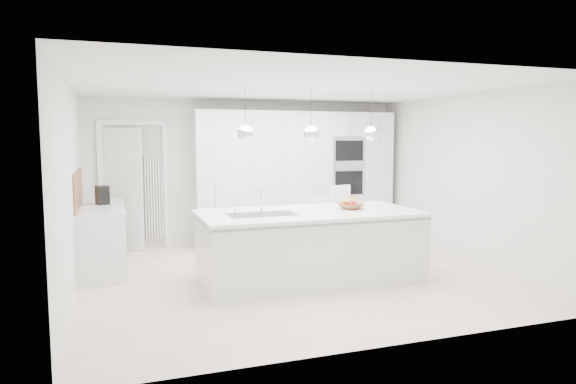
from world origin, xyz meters
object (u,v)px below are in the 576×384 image
object	(u,v)px
espresso_machine	(102,195)
bar_stool_left	(321,230)
fruit_bowl	(351,206)
bar_stool_right	(344,224)
island_base	(311,248)

from	to	relation	value
espresso_machine	bar_stool_left	bearing A→B (deg)	-27.54
fruit_bowl	bar_stool_right	world-z (taller)	bar_stool_right
fruit_bowl	espresso_machine	size ratio (longest dim) A/B	1.26
fruit_bowl	bar_stool_right	xyz separation A→B (m)	(0.29, 0.80, -0.38)
espresso_machine	bar_stool_right	world-z (taller)	espresso_machine
espresso_machine	bar_stool_left	distance (m)	3.20
bar_stool_right	fruit_bowl	bearing A→B (deg)	-122.13
fruit_bowl	island_base	bearing A→B (deg)	-173.74
bar_stool_left	bar_stool_right	size ratio (longest dim) A/B	0.86
island_base	bar_stool_right	distance (m)	1.25
island_base	bar_stool_left	size ratio (longest dim) A/B	2.89
espresso_machine	bar_stool_right	xyz separation A→B (m)	(3.42, -0.83, -0.47)
bar_stool_left	bar_stool_right	bearing A→B (deg)	1.53
espresso_machine	bar_stool_left	xyz separation A→B (m)	(3.05, -0.82, -0.55)
fruit_bowl	espresso_machine	xyz separation A→B (m)	(-3.13, 1.63, 0.09)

